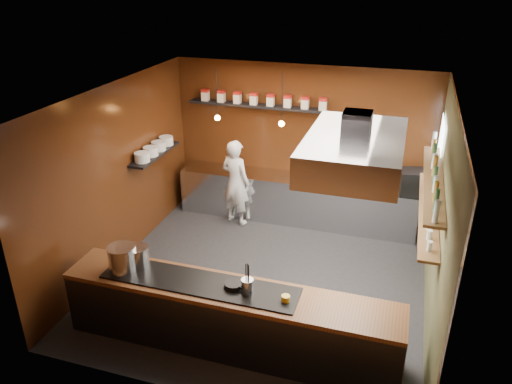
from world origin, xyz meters
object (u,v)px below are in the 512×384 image
at_px(stockpot_small, 137,257).
at_px(espresso_machine, 411,182).
at_px(chef, 236,182).
at_px(stockpot_large, 122,259).
at_px(extractor_hood, 355,150).

distance_m(stockpot_small, espresso_machine, 4.98).
bearing_deg(espresso_machine, stockpot_small, -146.35).
bearing_deg(stockpot_small, chef, 85.81).
bearing_deg(stockpot_small, stockpot_large, -131.69).
xyz_separation_m(espresso_machine, chef, (-3.19, -0.36, -0.28)).
height_order(stockpot_small, espresso_machine, espresso_machine).
distance_m(extractor_hood, stockpot_small, 3.18).
height_order(stockpot_small, chef, chef).
bearing_deg(extractor_hood, stockpot_large, -155.63).
bearing_deg(chef, stockpot_small, 103.65).
bearing_deg(stockpot_large, extractor_hood, 24.37).
distance_m(extractor_hood, espresso_machine, 2.98).
xyz_separation_m(stockpot_large, chef, (0.37, 3.40, -0.28)).
distance_m(espresso_machine, chef, 3.22).
bearing_deg(stockpot_large, stockpot_small, 48.31).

